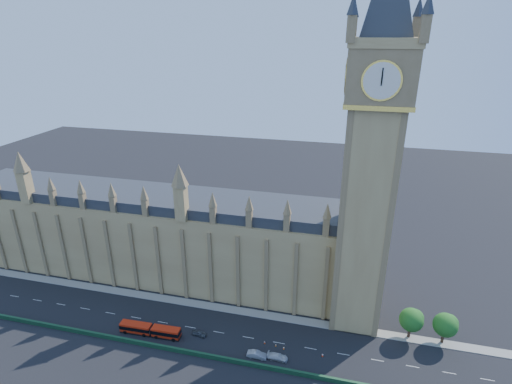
% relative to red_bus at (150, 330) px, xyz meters
% --- Properties ---
extents(ground, '(400.00, 400.00, 0.00)m').
position_rel_red_bus_xyz_m(ground, '(12.96, 4.98, -1.45)').
color(ground, black).
rests_on(ground, ground).
extents(palace_westminster, '(120.00, 20.00, 28.00)m').
position_rel_red_bus_xyz_m(palace_westminster, '(-12.04, 26.98, 12.41)').
color(palace_westminster, '#A1814E').
rests_on(palace_westminster, ground).
extents(elizabeth_tower, '(20.59, 20.59, 105.00)m').
position_rel_red_bus_xyz_m(elizabeth_tower, '(50.96, 18.97, 53.10)').
color(elizabeth_tower, '#A1814E').
rests_on(elizabeth_tower, ground).
extents(bridge_parapet, '(160.00, 0.60, 1.20)m').
position_rel_red_bus_xyz_m(bridge_parapet, '(12.96, -4.02, -0.85)').
color(bridge_parapet, '#1E4C2D').
rests_on(bridge_parapet, ground).
extents(kerb_north, '(160.00, 3.00, 0.16)m').
position_rel_red_bus_xyz_m(kerb_north, '(12.96, 14.48, -1.37)').
color(kerb_north, gray).
rests_on(kerb_north, ground).
extents(tree_east_near, '(6.00, 6.00, 8.50)m').
position_rel_red_bus_xyz_m(tree_east_near, '(65.18, 15.06, 4.19)').
color(tree_east_near, '#382619').
rests_on(tree_east_near, ground).
extents(tree_east_far, '(6.00, 6.00, 8.50)m').
position_rel_red_bus_xyz_m(tree_east_far, '(73.18, 15.06, 4.19)').
color(tree_east_far, '#382619').
rests_on(tree_east_far, ground).
extents(red_bus, '(16.31, 3.06, 2.76)m').
position_rel_red_bus_xyz_m(red_bus, '(0.00, 0.00, 0.00)').
color(red_bus, red).
rests_on(red_bus, ground).
extents(car_grey, '(3.95, 2.02, 1.29)m').
position_rel_red_bus_xyz_m(car_grey, '(12.45, 2.71, -0.81)').
color(car_grey, '#43474B').
rests_on(car_grey, ground).
extents(car_silver, '(4.82, 1.71, 1.59)m').
position_rel_red_bus_xyz_m(car_silver, '(28.69, -0.99, -0.66)').
color(car_silver, '#94969B').
rests_on(car_silver, ground).
extents(car_white, '(5.02, 2.13, 1.44)m').
position_rel_red_bus_xyz_m(car_white, '(33.64, -0.42, -0.73)').
color(car_white, silver).
rests_on(car_white, ground).
extents(cone_a, '(0.51, 0.51, 0.74)m').
position_rel_red_bus_xyz_m(cone_a, '(44.06, 3.08, -1.09)').
color(cone_a, black).
rests_on(cone_a, ground).
extents(cone_b, '(0.41, 0.41, 0.63)m').
position_rel_red_bus_xyz_m(cone_b, '(32.41, 3.66, -1.14)').
color(cone_b, black).
rests_on(cone_b, ground).
extents(cone_c, '(0.49, 0.49, 0.72)m').
position_rel_red_bus_xyz_m(cone_c, '(34.51, 3.19, -1.10)').
color(cone_c, black).
rests_on(cone_c, ground).
extents(cone_d, '(0.49, 0.49, 0.68)m').
position_rel_red_bus_xyz_m(cone_d, '(29.49, 3.94, -1.12)').
color(cone_d, black).
rests_on(cone_d, ground).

